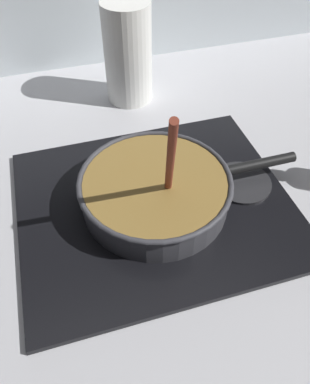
{
  "coord_description": "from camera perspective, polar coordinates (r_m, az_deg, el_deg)",
  "views": [
    {
      "loc": [
        -0.18,
        -0.37,
        0.61
      ],
      "look_at": [
        -0.02,
        0.14,
        0.04
      ],
      "focal_mm": 35.97,
      "sensor_mm": 36.0,
      "label": 1
    }
  ],
  "objects": [
    {
      "name": "ground",
      "position": [
        0.75,
        4.98,
        -10.63
      ],
      "size": [
        2.4,
        1.6,
        0.04
      ],
      "primitive_type": "cube",
      "color": "#B7B7BC"
    },
    {
      "name": "hob_plate",
      "position": [
        0.81,
        -0.0,
        -1.87
      ],
      "size": [
        0.56,
        0.48,
        0.01
      ],
      "primitive_type": "cube",
      "color": "black",
      "rests_on": "ground"
    },
    {
      "name": "burner_ring",
      "position": [
        0.8,
        0.0,
        -1.4
      ],
      "size": [
        0.17,
        0.17,
        0.01
      ],
      "primitive_type": "torus",
      "color": "#592D0C",
      "rests_on": "hob_plate"
    },
    {
      "name": "spare_burner",
      "position": [
        0.86,
        12.72,
        1.4
      ],
      "size": [
        0.13,
        0.13,
        0.01
      ],
      "primitive_type": "cylinder",
      "color": "#262628",
      "rests_on": "hob_plate"
    },
    {
      "name": "cooking_pan",
      "position": [
        0.78,
        0.12,
        0.28
      ],
      "size": [
        0.47,
        0.31,
        0.3
      ],
      "color": "#38383D",
      "rests_on": "hob_plate"
    },
    {
      "name": "paper_towel_roll",
      "position": [
        1.07,
        -4.04,
        19.78
      ],
      "size": [
        0.13,
        0.13,
        0.26
      ],
      "primitive_type": "cylinder",
      "color": "white",
      "rests_on": "ground"
    }
  ]
}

